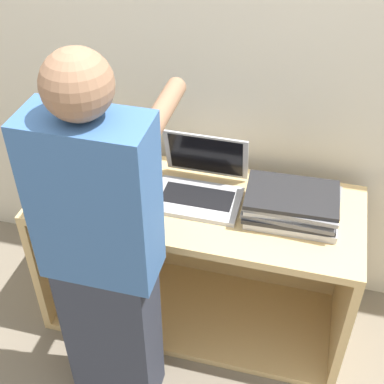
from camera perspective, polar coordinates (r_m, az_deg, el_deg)
The scene contains 7 objects.
ground_plane at distance 2.62m, azimuth -1.15°, elevation -17.34°, with size 12.00×12.00×0.00m, color #756B5B.
wall_back at distance 2.33m, azimuth 3.03°, elevation 14.02°, with size 8.00×0.05×2.40m.
cart at distance 2.56m, azimuth 0.89°, elevation -6.29°, with size 1.39×0.57×0.73m.
laptop_open at distance 2.26m, azimuth 0.87°, elevation 0.77°, with size 0.36×0.31×0.25m.
laptop_stack_left at distance 2.33m, azimuth -8.98°, elevation 1.55°, with size 0.39×0.27×0.11m.
laptop_stack_right at distance 2.18m, azimuth 10.59°, elevation -1.41°, with size 0.38×0.27×0.13m.
person at distance 1.93m, azimuth -9.34°, elevation -7.18°, with size 0.40×0.52×1.60m.
Camera 1 is at (0.41, -1.39, 2.18)m, focal length 50.00 mm.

